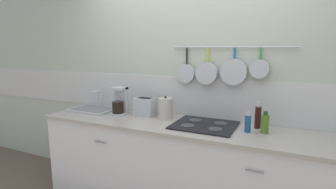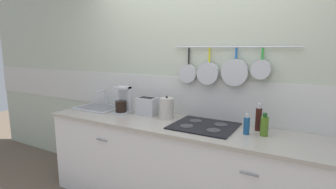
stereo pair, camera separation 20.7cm
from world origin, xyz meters
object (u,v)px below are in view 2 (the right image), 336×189
coffee_maker (123,102)px  kettle (167,108)px  toaster (147,106)px  bottle_olive_oil (264,126)px  bottle_cooking_wine (259,119)px  bottle_vinegar (247,125)px

coffee_maker → kettle: size_ratio=1.27×
coffee_maker → toaster: size_ratio=1.32×
toaster → bottle_olive_oil: bearing=-4.3°
coffee_maker → toaster: bearing=16.2°
bottle_cooking_wine → bottle_olive_oil: (0.07, -0.13, -0.02)m
bottle_cooking_wine → bottle_olive_oil: bearing=-59.8°
kettle → bottle_vinegar: (0.85, -0.10, -0.03)m
kettle → bottle_olive_oil: bearing=-3.9°
kettle → bottle_vinegar: bearing=-7.0°
kettle → bottle_olive_oil: kettle is taller
kettle → bottle_olive_oil: size_ratio=1.23×
kettle → toaster: bearing=174.1°
bottle_olive_oil → coffee_maker: bearing=179.4°
kettle → bottle_olive_oil: (0.99, -0.07, -0.02)m
toaster → kettle: size_ratio=0.96×
kettle → bottle_vinegar: 0.86m
coffee_maker → bottle_olive_oil: 1.53m
toaster → bottle_olive_oil: size_ratio=1.18×
coffee_maker → bottle_olive_oil: size_ratio=1.56×
bottle_vinegar → bottle_cooking_wine: 0.18m
kettle → bottle_olive_oil: 0.99m
toaster → bottle_cooking_wine: bearing=1.4°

